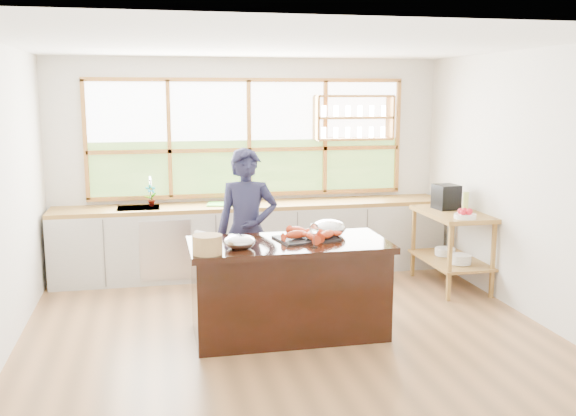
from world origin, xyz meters
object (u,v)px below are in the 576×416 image
object	(u,v)px
espresso_machine	(446,197)
wicker_basket	(207,245)
island	(289,288)
cook	(247,231)

from	to	relation	value
espresso_machine	wicker_basket	size ratio (longest dim) A/B	1.13
island	cook	size ratio (longest dim) A/B	1.08
island	wicker_basket	xyz separation A→B (m)	(-0.78, -0.30, 0.53)
espresso_machine	island	bearing A→B (deg)	-154.85
espresso_machine	cook	bearing A→B (deg)	-172.28
island	cook	bearing A→B (deg)	111.77
espresso_machine	wicker_basket	world-z (taller)	espresso_machine
island	espresso_machine	xyz separation A→B (m)	(2.19, 1.28, 0.59)
cook	wicker_basket	distance (m)	1.14
cook	espresso_machine	distance (m)	2.55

